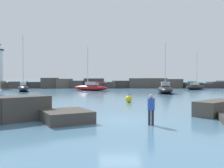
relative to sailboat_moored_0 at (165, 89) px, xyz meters
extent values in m
plane|color=teal|center=(-9.29, -25.43, -0.70)|extent=(600.00, 600.00, 0.00)
cube|color=teal|center=(-9.29, 80.82, -0.70)|extent=(400.00, 116.00, 0.01)
cube|color=#4C443D|center=(-33.51, 21.28, 0.01)|extent=(4.28, 4.54, 1.42)
cube|color=#423D38|center=(-30.45, 20.50, 0.11)|extent=(4.22, 3.90, 1.62)
cube|color=#383330|center=(-26.24, 21.26, 0.06)|extent=(5.43, 3.99, 1.52)
cube|color=#423D38|center=(-23.09, 21.38, 0.55)|extent=(4.17, 5.24, 2.50)
cube|color=brown|center=(-19.86, 21.57, 0.44)|extent=(5.09, 5.92, 2.28)
cube|color=#423D38|center=(-16.20, 20.97, 0.21)|extent=(3.55, 4.54, 1.82)
cube|color=#383330|center=(-12.26, 21.16, 0.48)|extent=(4.84, 5.39, 2.35)
cube|color=#423D38|center=(-8.62, 20.86, 0.04)|extent=(4.23, 4.88, 1.49)
cube|color=#383330|center=(-5.26, 21.33, 0.20)|extent=(5.06, 4.61, 1.79)
cube|color=#4C443D|center=(-1.10, 21.01, 0.50)|extent=(5.46, 4.83, 2.40)
cube|color=#4C443D|center=(3.03, 21.40, 0.51)|extent=(4.65, 5.35, 2.41)
cube|color=#4C443D|center=(6.93, 20.02, 0.41)|extent=(4.10, 3.91, 2.21)
cube|color=#423D38|center=(11.04, 20.20, -0.03)|extent=(5.20, 5.89, 1.35)
cube|color=#383330|center=(15.09, 20.42, -0.10)|extent=(4.60, 5.76, 1.20)
cube|color=#383330|center=(18.03, 20.27, 0.05)|extent=(3.81, 4.87, 1.51)
cube|color=#423D38|center=(-12.42, -25.82, -0.37)|extent=(3.52, 3.64, 0.66)
cube|color=#423D38|center=(-15.20, -24.98, 0.02)|extent=(3.57, 3.42, 1.44)
cube|color=#4C443D|center=(-2.48, -23.53, -0.20)|extent=(4.03, 3.73, 1.00)
ellipsoid|color=black|center=(0.01, 0.04, -0.09)|extent=(3.77, 7.62, 1.23)
cube|color=black|center=(0.01, 0.04, -0.68)|extent=(3.65, 7.26, 0.03)
cube|color=#B2B2B7|center=(-0.06, -0.32, 0.85)|extent=(1.72, 2.40, 0.64)
cylinder|color=silver|center=(0.11, 0.57, 4.08)|extent=(0.12, 0.12, 7.10)
cylinder|color=#BCBCC1|center=(-0.27, -1.40, 1.08)|extent=(0.86, 3.96, 0.10)
cube|color=#4C4C51|center=(-0.27, -1.40, 1.18)|extent=(0.85, 3.39, 0.20)
ellipsoid|color=black|center=(9.45, 11.65, -0.20)|extent=(5.93, 4.78, 1.00)
cube|color=black|center=(9.45, 11.65, -0.68)|extent=(5.66, 4.59, 0.03)
cube|color=beige|center=(9.21, 11.49, 0.62)|extent=(2.03, 1.82, 0.64)
cylinder|color=silver|center=(9.82, 11.90, 3.79)|extent=(0.12, 0.12, 6.97)
cylinder|color=#BCBCC1|center=(8.47, 11.01, 0.85)|extent=(2.75, 1.86, 0.10)
cube|color=#1E664C|center=(8.47, 11.01, 0.95)|extent=(2.40, 1.68, 0.20)
ellipsoid|color=black|center=(-24.87, 6.25, -0.12)|extent=(3.70, 6.24, 1.16)
cube|color=black|center=(-24.87, 6.25, -0.68)|extent=(3.57, 5.95, 0.03)
cube|color=silver|center=(-24.97, 6.53, 0.78)|extent=(1.56, 2.02, 0.64)
cylinder|color=silver|center=(-24.73, 5.83, 5.05)|extent=(0.12, 0.12, 9.18)
cylinder|color=#BCBCC1|center=(-25.25, 7.38, 1.01)|extent=(1.13, 3.13, 0.10)
cube|color=navy|center=(-25.25, 7.38, 1.11)|extent=(1.07, 2.70, 0.20)
ellipsoid|color=maroon|center=(-12.67, 8.91, -0.16)|extent=(7.89, 6.66, 1.08)
cube|color=black|center=(-12.67, 8.91, -0.68)|extent=(7.53, 6.38, 0.03)
cube|color=#B2B2B7|center=(-12.34, 8.66, 0.70)|extent=(2.68, 2.42, 0.64)
cylinder|color=silver|center=(-13.17, 9.29, 4.18)|extent=(0.12, 0.12, 7.60)
cylinder|color=#BCBCC1|center=(-11.35, 7.92, 0.93)|extent=(3.71, 2.83, 0.10)
cube|color=maroon|center=(-11.35, 7.92, 1.03)|extent=(3.22, 2.49, 0.20)
sphere|color=yellow|center=(-7.59, -14.71, -0.35)|extent=(0.69, 0.69, 0.69)
cylinder|color=black|center=(-7.59, -14.71, 0.09)|extent=(0.04, 0.04, 0.20)
cylinder|color=#282833|center=(-7.80, -27.00, -0.30)|extent=(0.14, 0.14, 0.81)
cylinder|color=#282833|center=(-7.62, -27.00, -0.30)|extent=(0.14, 0.14, 0.81)
cube|color=#2D4CA5|center=(-7.71, -27.00, 0.43)|extent=(0.36, 0.22, 0.64)
sphere|color=tan|center=(-7.71, -27.00, 0.86)|extent=(0.22, 0.22, 0.22)
camera|label=1|loc=(-10.35, -40.28, 1.87)|focal=40.00mm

